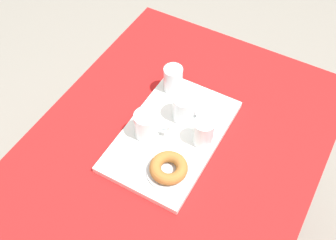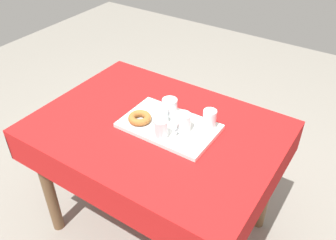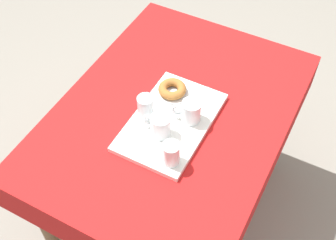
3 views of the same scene
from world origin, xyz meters
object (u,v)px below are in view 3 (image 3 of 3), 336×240
Objects in this scene: dining_table at (173,128)px; donut_plate_left at (172,93)px; tea_mug_right at (160,126)px; sugar_donut_left at (172,89)px; serving_tray at (171,122)px; water_glass_far at (146,108)px; tea_mug_left at (191,112)px; water_glass_near at (171,154)px.

donut_plate_left is at bearing 29.16° from dining_table.
sugar_donut_left is (0.20, 0.06, -0.02)m from tea_mug_right.
serving_tray is 0.15m from sugar_donut_left.
serving_tray is 3.96× the size of tea_mug_right.
sugar_donut_left is (0.15, -0.04, -0.02)m from water_glass_far.
sugar_donut_left is (0.09, 0.12, -0.02)m from tea_mug_left.
tea_mug_right reaches higher than donut_plate_left.
donut_plate_left is (0.13, 0.06, 0.01)m from serving_tray.
donut_plate_left is (0.20, 0.06, -0.04)m from tea_mug_right.
water_glass_near is (-0.21, -0.02, -0.00)m from tea_mug_left.
dining_table is at bearing -150.84° from donut_plate_left.
tea_mug_right is at bearing -172.69° from dining_table.
tea_mug_right is 0.13m from water_glass_near.
water_glass_far is 0.16m from donut_plate_left.
water_glass_near is 0.33m from sugar_donut_left.
donut_plate_left is at bearing 25.50° from serving_tray.
sugar_donut_left is (0.07, 0.04, 0.15)m from dining_table.
water_glass_far is 0.15m from sugar_donut_left.
water_glass_far is at bearing 166.02° from donut_plate_left.
serving_tray is 4.89× the size of water_glass_far.
tea_mug_right is (-0.12, 0.07, 0.00)m from tea_mug_left.
serving_tray is (-0.06, -0.02, 0.12)m from dining_table.
serving_tray is at bearing 27.63° from water_glass_near.
water_glass_near is at bearing -128.55° from water_glass_far.
water_glass_near reaches higher than tea_mug_left.
water_glass_near is at bearing -153.28° from donut_plate_left.
dining_table is at bearing 7.31° from tea_mug_right.
serving_tray is 4.04× the size of sugar_donut_left.
tea_mug_left is (-0.02, -0.09, 0.17)m from dining_table.
sugar_donut_left is at bearing 29.16° from dining_table.
water_glass_far reaches higher than serving_tray.
water_glass_near and water_glass_far have the same top height.
tea_mug_right is at bearing 149.16° from tea_mug_left.
sugar_donut_left is (0.00, 0.00, 0.02)m from donut_plate_left.
tea_mug_left is 0.21m from water_glass_near.
tea_mug_left reaches higher than donut_plate_left.
tea_mug_left is at bearing 6.68° from water_glass_near.
tea_mug_left reaches higher than dining_table.
tea_mug_right is (-0.08, 0.00, 0.05)m from serving_tray.
serving_tray is 4.89× the size of water_glass_near.
dining_table is 0.13m from serving_tray.
serving_tray is 4.06× the size of tea_mug_left.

